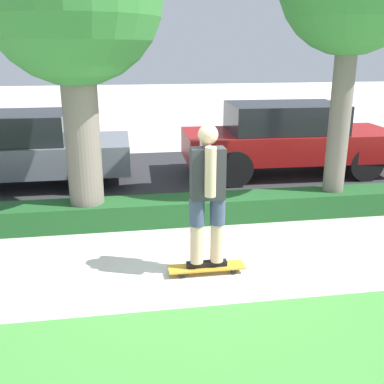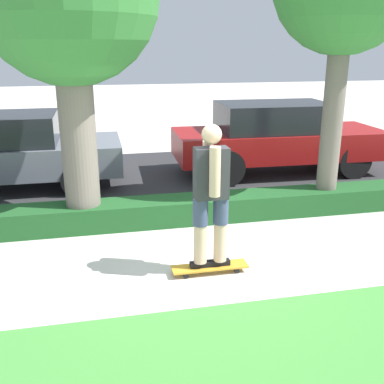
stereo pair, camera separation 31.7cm
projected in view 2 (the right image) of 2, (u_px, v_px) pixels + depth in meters
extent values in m
plane|color=beige|center=(199.00, 265.00, 5.92)|extent=(60.00, 60.00, 0.00)
cube|color=#2D2D30|center=(156.00, 178.00, 9.83)|extent=(13.06, 5.00, 0.01)
cube|color=#1E5123|center=(177.00, 210.00, 7.35)|extent=(13.06, 0.60, 0.40)
cube|color=gold|center=(210.00, 267.00, 5.71)|extent=(0.98, 0.24, 0.02)
cylinder|color=black|center=(237.00, 270.00, 5.71)|extent=(0.07, 0.04, 0.07)
cylinder|color=black|center=(233.00, 264.00, 5.88)|extent=(0.07, 0.04, 0.07)
cylinder|color=black|center=(186.00, 276.00, 5.58)|extent=(0.07, 0.04, 0.07)
cylinder|color=black|center=(183.00, 269.00, 5.74)|extent=(0.07, 0.04, 0.07)
cube|color=black|center=(200.00, 264.00, 5.67)|extent=(0.26, 0.09, 0.07)
cylinder|color=beige|center=(200.00, 231.00, 5.53)|extent=(0.16, 0.16, 0.84)
cylinder|color=#3D4766|center=(200.00, 212.00, 5.45)|extent=(0.19, 0.19, 0.34)
cube|color=black|center=(220.00, 262.00, 5.72)|extent=(0.26, 0.09, 0.07)
cylinder|color=beige|center=(220.00, 229.00, 5.58)|extent=(0.16, 0.16, 0.84)
cylinder|color=#3D4766|center=(221.00, 210.00, 5.50)|extent=(0.19, 0.19, 0.34)
cube|color=#333338|center=(211.00, 173.00, 5.33)|extent=(0.40, 0.22, 0.62)
cylinder|color=beige|center=(215.00, 172.00, 5.16)|extent=(0.13, 0.13, 0.59)
cylinder|color=beige|center=(208.00, 165.00, 5.47)|extent=(0.13, 0.13, 0.59)
sphere|color=beige|center=(212.00, 134.00, 5.19)|extent=(0.24, 0.24, 0.24)
cylinder|color=#70665B|center=(79.00, 142.00, 6.73)|extent=(0.53, 0.53, 2.77)
cylinder|color=#70665B|center=(332.00, 122.00, 7.49)|extent=(0.35, 0.35, 3.10)
cube|color=slate|center=(5.00, 158.00, 8.98)|extent=(4.57, 1.82, 0.60)
cylinder|color=black|center=(78.00, 180.00, 8.59)|extent=(0.64, 0.22, 0.64)
cylinder|color=black|center=(80.00, 160.00, 10.13)|extent=(0.64, 0.22, 0.64)
cube|color=maroon|center=(278.00, 143.00, 10.10)|extent=(4.69, 1.87, 0.59)
cube|color=black|center=(274.00, 117.00, 9.89)|extent=(2.46, 1.60, 0.61)
cylinder|color=black|center=(354.00, 161.00, 9.73)|extent=(0.76, 0.21, 0.76)
cylinder|color=black|center=(319.00, 146.00, 11.22)|extent=(0.76, 0.21, 0.76)
cylinder|color=black|center=(226.00, 168.00, 9.16)|extent=(0.76, 0.21, 0.76)
cylinder|color=black|center=(208.00, 151.00, 10.65)|extent=(0.76, 0.21, 0.76)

